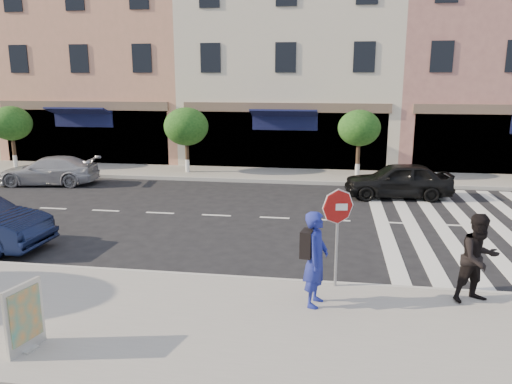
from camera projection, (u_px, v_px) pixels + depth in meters
name	position (u px, v px, depth m)	size (l,w,h in m)	color
ground	(257.00, 260.00, 12.85)	(120.00, 120.00, 0.00)	black
sidewalk_near	(227.00, 328.00, 9.22)	(60.00, 4.50, 0.15)	gray
sidewalk_far	(292.00, 176.00, 23.42)	(60.00, 3.00, 0.15)	gray
building_west_mid	(115.00, 35.00, 29.25)	(10.00, 9.00, 14.00)	tan
building_centre	(293.00, 60.00, 28.05)	(11.00, 9.00, 11.00)	beige
street_tree_wa	(11.00, 124.00, 24.78)	(2.00, 2.00, 3.05)	#473323
street_tree_wb	(186.00, 127.00, 23.46)	(2.10, 2.10, 3.06)	#473323
street_tree_c	(359.00, 128.00, 22.27)	(1.90, 1.90, 3.04)	#473323
stop_sign	(338.00, 215.00, 10.55)	(0.76, 0.17, 2.18)	gray
photographer	(316.00, 259.00, 9.82)	(0.70, 0.46, 1.93)	navy
walker	(479.00, 258.00, 9.98)	(0.89, 0.70, 1.84)	black
poster_board	(25.00, 318.00, 8.23)	(0.33, 0.76, 1.18)	beige
car_far_left	(49.00, 171.00, 21.76)	(1.71, 4.21, 1.22)	#9B9A9F
car_far_mid	(398.00, 180.00, 19.36)	(1.64, 4.07, 1.39)	black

